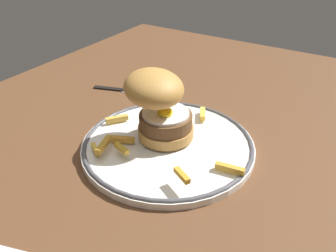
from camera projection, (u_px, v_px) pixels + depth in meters
ground_plane at (204, 150)px, 63.10cm from camera, size 112.68×107.04×4.00cm
dinner_plate at (168, 144)px, 59.56cm from camera, size 29.66×29.66×1.60cm
burger at (159, 104)px, 57.46cm from camera, size 11.37×12.47×12.49cm
fries_pile at (153, 137)px, 58.78cm from camera, size 22.99×27.76×2.41cm
knife at (125, 90)px, 79.10cm from camera, size 7.02×17.58×0.70cm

